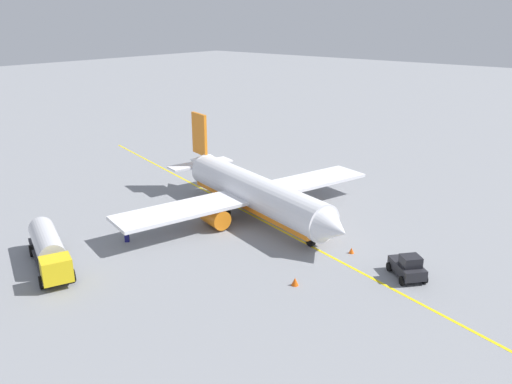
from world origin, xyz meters
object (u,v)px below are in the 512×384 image
airplane (254,193)px  refueling_worker (127,234)px  fuel_tanker (49,249)px  pushback_tug (408,267)px  safety_cone_nose (295,281)px  safety_cone_wingtip (351,250)px

airplane → refueling_worker: size_ratio=18.56×
fuel_tanker → pushback_tug: size_ratio=2.68×
refueling_worker → safety_cone_nose: (18.04, 3.64, -0.47)m
pushback_tug → safety_cone_nose: (-6.61, -7.34, -0.66)m
airplane → refueling_worker: bearing=-111.1°
safety_cone_nose → pushback_tug: bearing=48.0°
safety_cone_wingtip → fuel_tanker: bearing=-134.4°
fuel_tanker → pushback_tug: fuel_tanker is taller
pushback_tug → safety_cone_wingtip: pushback_tug is taller
pushback_tug → refueling_worker: 26.98m
safety_cone_nose → fuel_tanker: bearing=-149.1°
fuel_tanker → refueling_worker: (0.90, 7.70, -0.91)m
pushback_tug → safety_cone_wingtip: (-6.12, 1.14, -0.72)m
airplane → fuel_tanker: bearing=-106.1°
fuel_tanker → safety_cone_nose: bearing=30.9°
refueling_worker → safety_cone_wingtip: bearing=33.2°
fuel_tanker → safety_cone_wingtip: (19.42, 19.82, -1.44)m
pushback_tug → refueling_worker: pushback_tug is taller
pushback_tug → refueling_worker: (-24.64, -10.98, -0.19)m
airplane → safety_cone_nose: bearing=-37.4°
fuel_tanker → refueling_worker: size_ratio=6.39×
refueling_worker → safety_cone_nose: refueling_worker is taller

